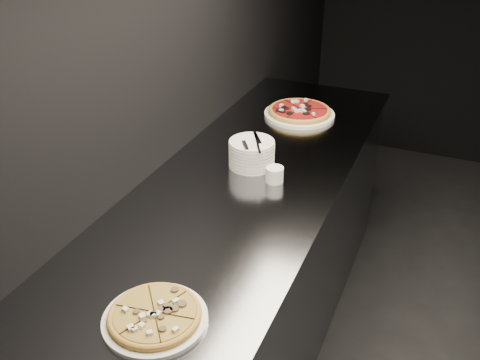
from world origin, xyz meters
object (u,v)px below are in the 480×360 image
at_px(pizza_mushroom, 155,316).
at_px(ramekin, 275,174).
at_px(plate_stack, 252,153).
at_px(pizza_tomato, 300,112).
at_px(counter, 244,271).
at_px(cutlery, 252,142).

xyz_separation_m(pizza_mushroom, ramekin, (0.04, 0.85, 0.02)).
bearing_deg(plate_stack, pizza_tomato, 87.85).
relative_size(counter, pizza_tomato, 5.97).
height_order(counter, plate_stack, plate_stack).
distance_m(counter, ramekin, 0.51).
height_order(pizza_tomato, cutlery, cutlery).
height_order(counter, pizza_mushroom, pizza_mushroom).
xyz_separation_m(pizza_mushroom, plate_stack, (-0.10, 0.94, 0.04)).
distance_m(pizza_mushroom, pizza_tomato, 1.53).
xyz_separation_m(pizza_tomato, cutlery, (-0.01, -0.60, 0.09)).
bearing_deg(cutlery, pizza_mushroom, -118.06).
bearing_deg(counter, ramekin, 19.24).
height_order(pizza_mushroom, cutlery, cutlery).
bearing_deg(plate_stack, pizza_mushroom, -83.99).
xyz_separation_m(pizza_mushroom, cutlery, (-0.09, 0.93, 0.10)).
xyz_separation_m(pizza_tomato, ramekin, (0.11, -0.68, 0.01)).
xyz_separation_m(counter, pizza_tomato, (0.00, 0.72, 0.48)).
height_order(pizza_mushroom, plate_stack, plate_stack).
distance_m(pizza_mushroom, ramekin, 0.85).
distance_m(pizza_tomato, cutlery, 0.61).
height_order(plate_stack, cutlery, cutlery).
bearing_deg(pizza_mushroom, cutlery, 95.64).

